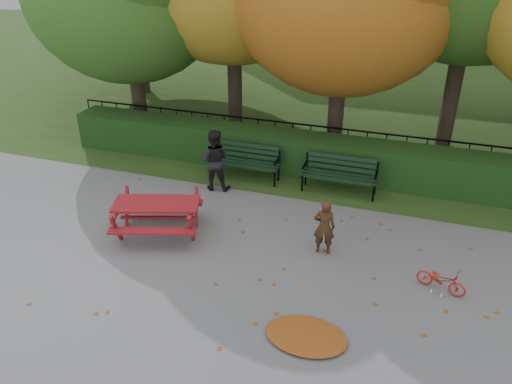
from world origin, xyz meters
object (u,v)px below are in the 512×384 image
(bench_left, at_px, (246,159))
(bench_right, at_px, (340,172))
(bicycle, at_px, (441,280))
(adult, at_px, (214,160))
(child, at_px, (324,227))
(picnic_table, at_px, (157,210))

(bench_left, height_order, bench_right, same)
(bench_right, height_order, bicycle, bench_right)
(bench_left, relative_size, adult, 1.18)
(bench_left, relative_size, bench_right, 1.00)
(bench_left, bearing_deg, bench_right, 0.00)
(bicycle, bearing_deg, child, 94.85)
(picnic_table, bearing_deg, bicycle, -18.36)
(bench_left, distance_m, bicycle, 5.72)
(bench_left, xyz_separation_m, picnic_table, (-0.86, -3.06, 0.06))
(bench_right, distance_m, bicycle, 3.95)
(bench_right, relative_size, adult, 1.18)
(bicycle, bearing_deg, bench_left, 74.32)
(bench_right, xyz_separation_m, adult, (-2.91, -0.80, 0.25))
(bench_right, distance_m, child, 2.65)
(child, relative_size, adult, 0.76)
(picnic_table, bearing_deg, bench_left, 56.84)
(adult, bearing_deg, bench_left, -132.95)
(bench_left, distance_m, child, 3.67)
(bench_left, height_order, child, child)
(picnic_table, bearing_deg, bench_right, 25.76)
(adult, bearing_deg, picnic_table, 70.91)
(child, distance_m, bicycle, 2.31)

